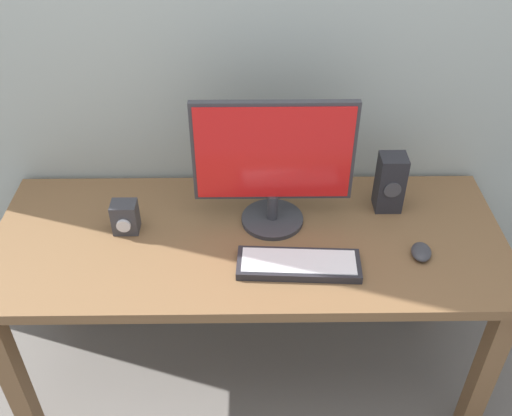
# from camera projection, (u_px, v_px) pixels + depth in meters

# --- Properties ---
(ground_plane) EXTENTS (6.00, 6.00, 0.00)m
(ground_plane) POSITION_uv_depth(u_px,v_px,m) (250.00, 368.00, 2.38)
(ground_plane) COLOR slate
(desk) EXTENTS (1.71, 0.68, 0.71)m
(desk) POSITION_uv_depth(u_px,v_px,m) (249.00, 257.00, 2.00)
(desk) COLOR brown
(desk) RESTS_ON ground_plane
(monitor) EXTENTS (0.52, 0.21, 0.45)m
(monitor) POSITION_uv_depth(u_px,v_px,m) (273.00, 161.00, 1.86)
(monitor) COLOR #333338
(monitor) RESTS_ON desk
(keyboard_primary) EXTENTS (0.39, 0.15, 0.03)m
(keyboard_primary) POSITION_uv_depth(u_px,v_px,m) (299.00, 264.00, 1.82)
(keyboard_primary) COLOR #232328
(keyboard_primary) RESTS_ON desk
(mouse) EXTENTS (0.08, 0.10, 0.03)m
(mouse) POSITION_uv_depth(u_px,v_px,m) (421.00, 252.00, 1.86)
(mouse) COLOR #333338
(mouse) RESTS_ON desk
(speaker_right) EXTENTS (0.09, 0.09, 0.21)m
(speaker_right) POSITION_uv_depth(u_px,v_px,m) (390.00, 183.00, 2.00)
(speaker_right) COLOR #232328
(speaker_right) RESTS_ON desk
(audio_controller) EXTENTS (0.08, 0.08, 0.11)m
(audio_controller) POSITION_uv_depth(u_px,v_px,m) (125.00, 217.00, 1.93)
(audio_controller) COLOR #333338
(audio_controller) RESTS_ON desk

